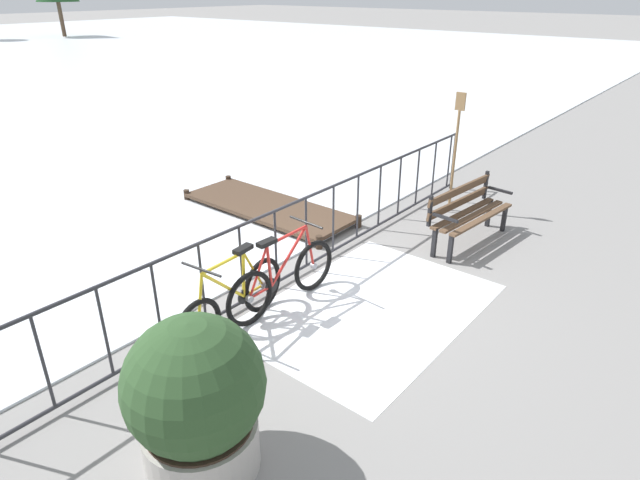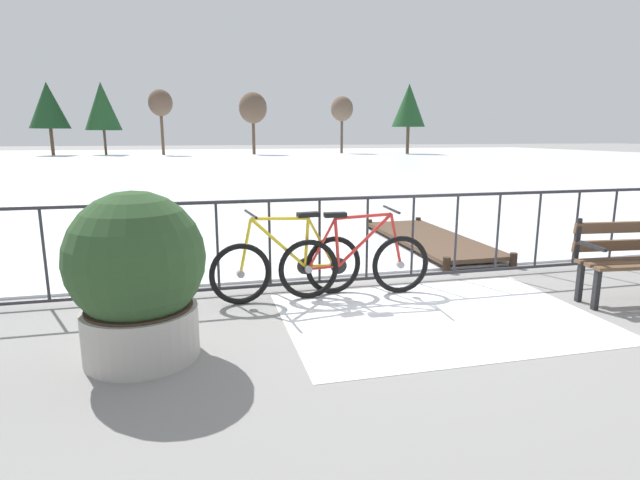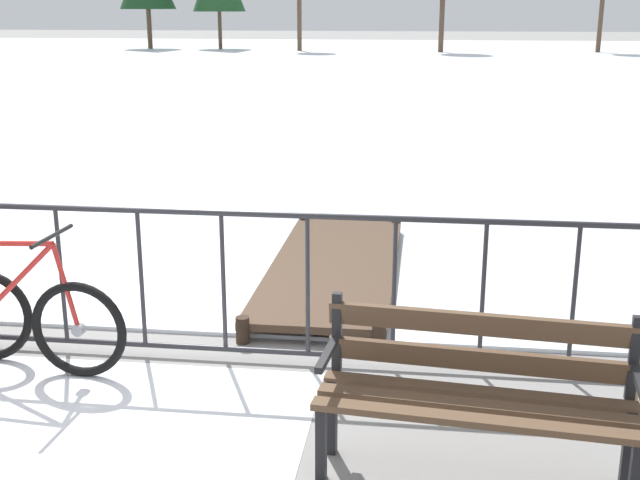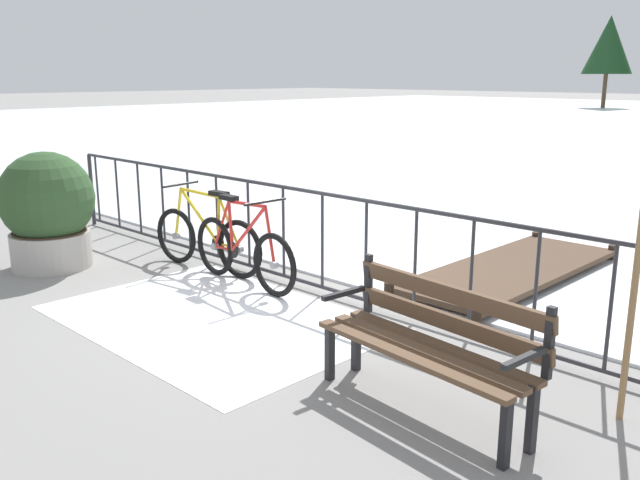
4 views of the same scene
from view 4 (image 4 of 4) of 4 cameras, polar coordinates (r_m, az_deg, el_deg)
The scene contains 10 objects.
ground_plane at distance 7.14m, azimuth -1.47°, elevation -4.11°, with size 160.00×160.00×0.00m, color gray.
snow_patch at distance 6.36m, azimuth -8.92°, elevation -6.51°, with size 3.03×2.12×0.01m, color white.
railing_fence at distance 6.99m, azimuth -1.50°, elevation 0.26°, with size 9.06×0.06×1.07m.
bicycle_near_railing at distance 7.81m, azimuth -9.55°, elevation 0.08°, with size 1.71×0.52×0.97m.
bicycle_second at distance 7.20m, azimuth -6.54°, elevation -0.98°, with size 1.71×0.52×0.97m.
park_bench at distance 4.56m, azimuth 9.41°, elevation -8.04°, with size 1.64×0.64×0.89m.
planter_with_shrub at distance 8.38m, azimuth -22.00°, elevation 2.40°, with size 1.07×1.07×1.35m.
oar_upright at distance 4.60m, azimuth 25.31°, elevation -0.84°, with size 0.04×0.16×1.98m.
wooden_dock at distance 7.70m, azimuth 15.87°, elevation -2.38°, with size 1.10×3.15×0.20m.
tree_west_mid at distance 50.16m, azimuth 23.20°, elevation 14.89°, with size 3.20×3.20×6.00m.
Camera 4 is at (4.87, -4.73, 2.19)m, focal length 37.91 mm.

